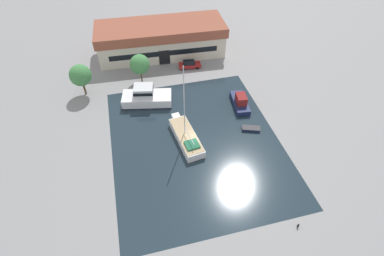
# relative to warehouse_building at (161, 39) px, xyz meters

# --- Properties ---
(ground_plane) EXTENTS (440.00, 440.00, 0.00)m
(ground_plane) POSITION_rel_warehouse_building_xyz_m (0.35, -29.88, -3.49)
(ground_plane) COLOR gray
(water_canal) EXTENTS (27.33, 33.15, 0.01)m
(water_canal) POSITION_rel_warehouse_building_xyz_m (0.35, -29.88, -3.49)
(water_canal) COLOR #1E2D38
(water_canal) RESTS_ON ground
(warehouse_building) EXTENTS (29.11, 11.96, 6.90)m
(warehouse_building) POSITION_rel_warehouse_building_xyz_m (0.00, 0.00, 0.00)
(warehouse_building) COLOR beige
(warehouse_building) RESTS_ON ground
(quay_tree_near_building) EXTENTS (3.96, 3.96, 6.16)m
(quay_tree_near_building) POSITION_rel_warehouse_building_xyz_m (-6.06, -10.56, 0.68)
(quay_tree_near_building) COLOR brown
(quay_tree_near_building) RESTS_ON ground
(quay_tree_by_water) EXTENTS (4.12, 4.12, 6.41)m
(quay_tree_by_water) POSITION_rel_warehouse_building_xyz_m (-17.34, -11.87, 0.84)
(quay_tree_by_water) COLOR brown
(quay_tree_by_water) RESTS_ON ground
(parked_car) EXTENTS (4.87, 2.29, 1.66)m
(parked_car) POSITION_rel_warehouse_building_xyz_m (4.72, -7.86, -2.66)
(parked_car) COLOR maroon
(parked_car) RESTS_ON ground
(sailboat_moored) EXTENTS (4.18, 10.66, 14.15)m
(sailboat_moored) POSITION_rel_warehouse_building_xyz_m (-1.06, -28.89, -2.69)
(sailboat_moored) COLOR white
(sailboat_moored) RESTS_ON water_canal
(motor_cruiser) EXTENTS (9.87, 5.88, 3.80)m
(motor_cruiser) POSITION_rel_warehouse_building_xyz_m (-6.04, -17.59, -2.11)
(motor_cruiser) COLOR white
(motor_cruiser) RESTS_ON water_canal
(small_dinghy) EXTENTS (3.38, 2.29, 0.49)m
(small_dinghy) POSITION_rel_warehouse_building_xyz_m (10.43, -29.29, -3.24)
(small_dinghy) COLOR #19234C
(small_dinghy) RESTS_ON water_canal
(cabin_boat) EXTENTS (3.24, 6.76, 2.57)m
(cabin_boat) POSITION_rel_warehouse_building_xyz_m (10.85, -22.71, -2.59)
(cabin_boat) COLOR #19234C
(cabin_boat) RESTS_ON water_canal
(mooring_bollard) EXTENTS (0.26, 0.26, 0.65)m
(mooring_bollard) POSITION_rel_warehouse_building_xyz_m (9.45, -47.66, -3.15)
(mooring_bollard) COLOR black
(mooring_bollard) RESTS_ON ground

